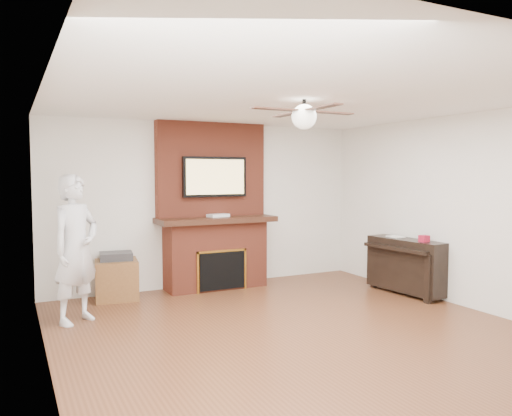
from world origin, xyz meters
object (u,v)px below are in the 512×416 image
fireplace (214,222)px  side_table (117,277)px  person (76,249)px  piano (406,265)px

fireplace → side_table: 1.63m
person → side_table: 1.23m
fireplace → side_table: bearing=-177.4°
side_table → piano: bearing=-14.4°
side_table → piano: size_ratio=0.52×
fireplace → piano: size_ratio=2.01×
piano → side_table: bearing=151.9°
piano → person: bearing=165.8°
person → side_table: person is taller
person → piano: (4.41, -0.66, -0.44)m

